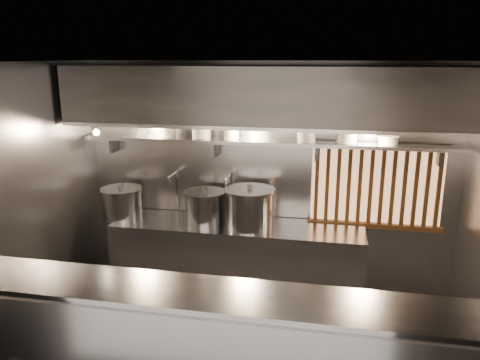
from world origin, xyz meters
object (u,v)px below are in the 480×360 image
(pendant_bulb, at_px, (255,136))
(stock_pot_left, at_px, (122,203))
(stock_pot_right, at_px, (250,208))
(heat_lamp, at_px, (94,127))
(stock_pot_mid, at_px, (205,206))

(pendant_bulb, height_order, stock_pot_left, pendant_bulb)
(stock_pot_right, bearing_deg, heat_lamp, -172.22)
(pendant_bulb, bearing_deg, stock_pot_left, -176.95)
(heat_lamp, relative_size, stock_pot_left, 0.53)
(heat_lamp, distance_m, pendant_bulb, 1.83)
(heat_lamp, distance_m, stock_pot_right, 2.00)
(pendant_bulb, height_order, stock_pot_right, pendant_bulb)
(heat_lamp, relative_size, pendant_bulb, 1.87)
(stock_pot_left, height_order, stock_pot_mid, stock_pot_mid)
(heat_lamp, relative_size, stock_pot_right, 0.45)
(stock_pot_mid, relative_size, stock_pot_right, 0.66)
(pendant_bulb, relative_size, stock_pot_mid, 0.36)
(stock_pot_mid, xyz_separation_m, stock_pot_right, (0.56, -0.07, 0.04))
(stock_pot_mid, bearing_deg, stock_pot_left, -177.40)
(pendant_bulb, relative_size, stock_pot_left, 0.28)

